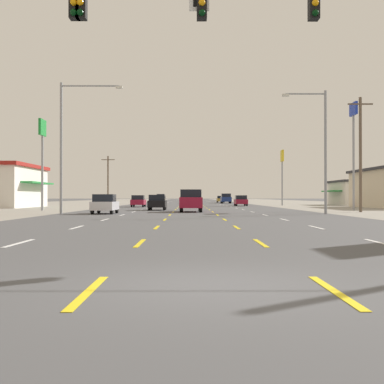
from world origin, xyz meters
The scene contains 22 objects.
ground_plane centered at (0.00, 66.00, 0.00)m, with size 572.00×572.00×0.00m, color #4C4C4F.
lot_apron_left centered at (-24.75, 66.00, 0.00)m, with size 28.00×440.00×0.01m, color gray.
lot_apron_right centered at (24.75, 66.00, 0.00)m, with size 28.00×440.00×0.01m, color gray.
lane_markings centered at (0.00, 104.50, 0.01)m, with size 10.64×227.60×0.01m.
signal_span_wire centered at (-0.22, 7.39, 5.46)m, with size 26.67×0.52×9.12m.
hatchback_far_left_nearest centered at (-7.01, 32.46, 0.78)m, with size 1.72×3.90×1.54m.
suv_center_turn_near centered at (-0.18, 37.46, 1.03)m, with size 1.98×4.90×1.98m.
hatchback_inner_left_mid centered at (-3.54, 43.30, 0.78)m, with size 1.72×3.90×1.54m.
hatchback_far_left_midfar centered at (-7.04, 59.12, 0.78)m, with size 1.72×3.90×1.54m.
hatchback_far_right_far centered at (7.18, 66.12, 0.78)m, with size 1.72×3.90×1.54m.
suv_far_right_farther centered at (7.06, 94.53, 1.03)m, with size 1.98×4.90×1.98m.
sedan_center_turn_farthest centered at (0.05, 96.86, 0.76)m, with size 1.80×4.50×1.46m.
hatchback_far_right_distant_a centered at (6.95, 110.06, 0.78)m, with size 1.72×3.90×1.54m.
suv_far_left_distant_b centered at (-7.14, 113.59, 1.03)m, with size 1.98×4.90×1.98m.
storefront_right_row_2 centered at (28.79, 74.42, 2.01)m, with size 12.44×10.87×3.97m.
pole_sign_left_row_1 centered at (-14.63, 41.65, 6.62)m, with size 0.24×1.89×8.87m.
pole_sign_right_row_1 centered at (15.79, 41.84, 7.62)m, with size 0.24×1.92×10.57m.
pole_sign_right_row_2 centered at (13.99, 70.27, 6.28)m, with size 0.24×1.65×8.52m.
streetlight_left_row_0 centered at (-9.64, 31.15, 5.91)m, with size 4.81×0.26×10.11m.
streetlight_right_row_0 centered at (9.83, 31.15, 5.44)m, with size 3.43×0.26×9.51m.
utility_pole_right_row_0 centered at (14.69, 36.61, 5.24)m, with size 2.20×0.26×10.08m.
utility_pole_left_row_1 centered at (-13.77, 76.15, 4.22)m, with size 2.20×0.26×8.07m.
Camera 1 is at (-0.32, -7.72, 1.35)m, focal length 47.51 mm.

